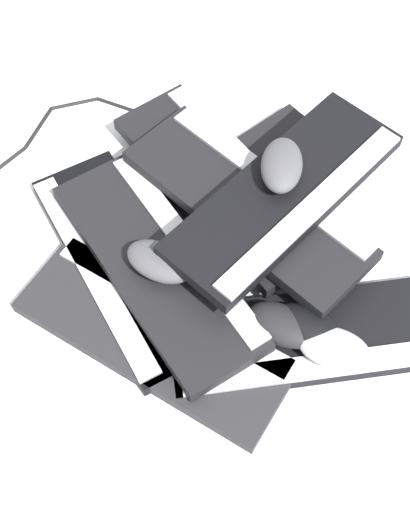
{
  "coord_description": "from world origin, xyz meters",
  "views": [
    {
      "loc": [
        -0.23,
        0.48,
        1.02
      ],
      "look_at": [
        0.03,
        -0.05,
        0.06
      ],
      "focal_mm": 50.0,
      "sensor_mm": 36.0,
      "label": 1
    }
  ],
  "objects_px": {
    "keyboard_0": "(123,263)",
    "keyboard_2": "(311,338)",
    "keyboard_3": "(228,192)",
    "keyboard_7": "(159,264)",
    "keyboard_6": "(285,194)",
    "keyboard_4": "(221,181)",
    "mouse_4": "(282,165)",
    "mouse_3": "(283,323)",
    "mouse_1": "(309,328)",
    "keyboard_5": "(248,203)",
    "mouse_2": "(333,350)",
    "mouse_0": "(158,264)",
    "keyboard_1": "(154,336)"
  },
  "relations": [
    {
      "from": "keyboard_2",
      "to": "mouse_2",
      "type": "bearing_deg",
      "value": 151.9
    },
    {
      "from": "keyboard_5",
      "to": "mouse_4",
      "type": "distance_m",
      "value": 0.09
    },
    {
      "from": "keyboard_2",
      "to": "keyboard_7",
      "type": "height_order",
      "value": "keyboard_7"
    },
    {
      "from": "mouse_2",
      "to": "mouse_4",
      "type": "xyz_separation_m",
      "value": [
        0.19,
        -0.22,
        0.09
      ]
    },
    {
      "from": "keyboard_7",
      "to": "mouse_2",
      "type": "bearing_deg",
      "value": 176.75
    },
    {
      "from": "mouse_3",
      "to": "keyboard_3",
      "type": "bearing_deg",
      "value": -45.46
    },
    {
      "from": "keyboard_4",
      "to": "keyboard_6",
      "type": "xyz_separation_m",
      "value": [
        -0.12,
        0.02,
        0.06
      ]
    },
    {
      "from": "keyboard_5",
      "to": "keyboard_0",
      "type": "bearing_deg",
      "value": 47.62
    },
    {
      "from": "keyboard_2",
      "to": "mouse_1",
      "type": "bearing_deg",
      "value": 19.93
    },
    {
      "from": "keyboard_0",
      "to": "mouse_3",
      "type": "distance_m",
      "value": 0.29
    },
    {
      "from": "keyboard_5",
      "to": "mouse_1",
      "type": "height_order",
      "value": "keyboard_5"
    },
    {
      "from": "keyboard_5",
      "to": "keyboard_7",
      "type": "relative_size",
      "value": 1.02
    },
    {
      "from": "mouse_1",
      "to": "mouse_4",
      "type": "xyz_separation_m",
      "value": [
        0.14,
        -0.2,
        0.09
      ]
    },
    {
      "from": "keyboard_5",
      "to": "keyboard_2",
      "type": "bearing_deg",
      "value": 140.09
    },
    {
      "from": "keyboard_7",
      "to": "mouse_0",
      "type": "relative_size",
      "value": 4.14
    },
    {
      "from": "mouse_0",
      "to": "keyboard_3",
      "type": "bearing_deg",
      "value": -92.75
    },
    {
      "from": "keyboard_1",
      "to": "keyboard_3",
      "type": "relative_size",
      "value": 0.97
    },
    {
      "from": "keyboard_7",
      "to": "mouse_1",
      "type": "bearing_deg",
      "value": -179.96
    },
    {
      "from": "mouse_4",
      "to": "keyboard_6",
      "type": "bearing_deg",
      "value": -157.97
    },
    {
      "from": "keyboard_3",
      "to": "mouse_3",
      "type": "height_order",
      "value": "mouse_3"
    },
    {
      "from": "keyboard_1",
      "to": "keyboard_3",
      "type": "distance_m",
      "value": 0.3
    },
    {
      "from": "keyboard_1",
      "to": "keyboard_4",
      "type": "distance_m",
      "value": 0.3
    },
    {
      "from": "keyboard_2",
      "to": "keyboard_3",
      "type": "distance_m",
      "value": 0.31
    },
    {
      "from": "mouse_1",
      "to": "mouse_4",
      "type": "height_order",
      "value": "mouse_4"
    },
    {
      "from": "keyboard_4",
      "to": "mouse_3",
      "type": "distance_m",
      "value": 0.29
    },
    {
      "from": "keyboard_0",
      "to": "keyboard_5",
      "type": "distance_m",
      "value": 0.23
    },
    {
      "from": "keyboard_0",
      "to": "keyboard_3",
      "type": "height_order",
      "value": "same"
    },
    {
      "from": "keyboard_1",
      "to": "mouse_1",
      "type": "height_order",
      "value": "mouse_1"
    },
    {
      "from": "keyboard_7",
      "to": "mouse_1",
      "type": "relative_size",
      "value": 4.14
    },
    {
      "from": "keyboard_0",
      "to": "keyboard_2",
      "type": "bearing_deg",
      "value": -177.91
    },
    {
      "from": "keyboard_0",
      "to": "keyboard_1",
      "type": "relative_size",
      "value": 0.99
    },
    {
      "from": "keyboard_5",
      "to": "mouse_2",
      "type": "distance_m",
      "value": 0.28
    },
    {
      "from": "keyboard_3",
      "to": "keyboard_4",
      "type": "xyz_separation_m",
      "value": [
        0.01,
        0.0,
        0.03
      ]
    },
    {
      "from": "keyboard_0",
      "to": "mouse_3",
      "type": "bearing_deg",
      "value": 179.81
    },
    {
      "from": "mouse_1",
      "to": "mouse_0",
      "type": "bearing_deg",
      "value": -168.59
    },
    {
      "from": "mouse_1",
      "to": "mouse_3",
      "type": "distance_m",
      "value": 0.04
    },
    {
      "from": "keyboard_2",
      "to": "keyboard_5",
      "type": "relative_size",
      "value": 0.96
    },
    {
      "from": "keyboard_7",
      "to": "keyboard_6",
      "type": "bearing_deg",
      "value": -128.46
    },
    {
      "from": "keyboard_0",
      "to": "keyboard_2",
      "type": "distance_m",
      "value": 0.33
    },
    {
      "from": "keyboard_2",
      "to": "keyboard_1",
      "type": "bearing_deg",
      "value": 25.54
    },
    {
      "from": "keyboard_5",
      "to": "keyboard_6",
      "type": "relative_size",
      "value": 1.0
    },
    {
      "from": "mouse_4",
      "to": "mouse_3",
      "type": "bearing_deg",
      "value": -172.86
    },
    {
      "from": "keyboard_3",
      "to": "mouse_0",
      "type": "xyz_separation_m",
      "value": [
        0.02,
        0.22,
        0.07
      ]
    },
    {
      "from": "keyboard_6",
      "to": "keyboard_7",
      "type": "distance_m",
      "value": 0.23
    },
    {
      "from": "keyboard_1",
      "to": "mouse_0",
      "type": "relative_size",
      "value": 4.1
    },
    {
      "from": "mouse_1",
      "to": "keyboard_3",
      "type": "bearing_deg",
      "value": 146.4
    },
    {
      "from": "keyboard_4",
      "to": "mouse_0",
      "type": "distance_m",
      "value": 0.22
    },
    {
      "from": "keyboard_4",
      "to": "mouse_4",
      "type": "xyz_separation_m",
      "value": [
        -0.1,
        -0.0,
        0.1
      ]
    },
    {
      "from": "keyboard_0",
      "to": "keyboard_2",
      "type": "relative_size",
      "value": 1.0
    },
    {
      "from": "keyboard_0",
      "to": "mouse_1",
      "type": "distance_m",
      "value": 0.32
    }
  ]
}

